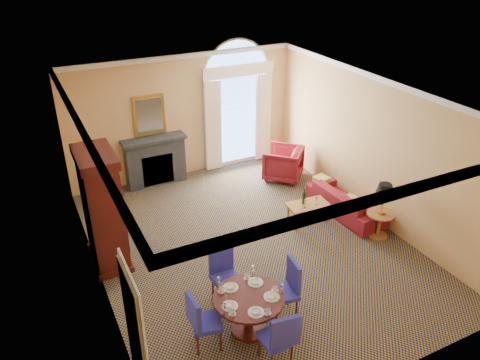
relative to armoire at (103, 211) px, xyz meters
name	(u,v)px	position (x,y,z in m)	size (l,w,h in m)	color
ground	(251,245)	(2.72, -0.81, -1.13)	(7.50, 7.50, 0.00)	black
room_envelope	(235,122)	(2.69, -0.14, 1.38)	(6.04, 7.52, 3.45)	tan
armoire	(103,211)	(0.00, 0.00, 0.00)	(0.67, 1.19, 2.34)	#3C110D
dining_table	(249,305)	(1.60, -2.89, -0.59)	(1.13, 1.13, 0.91)	#3C110D
dining_chair_north	(224,270)	(1.59, -1.96, -0.55)	(0.49, 0.49, 1.01)	#252694
dining_chair_south	(280,336)	(1.70, -3.69, -0.55)	(0.48, 0.50, 1.01)	#252694
dining_chair_east	(288,285)	(2.39, -2.78, -0.55)	(0.52, 0.51, 1.01)	#252694
dining_chair_west	(200,319)	(0.80, -2.85, -0.55)	(0.54, 0.54, 1.01)	#252694
sofa	(346,202)	(5.27, -0.64, -0.83)	(2.03, 0.79, 0.59)	maroon
armchair	(283,163)	(4.88, 1.52, -0.70)	(0.92, 0.94, 0.86)	maroon
coffee_table	(308,205)	(4.26, -0.57, -0.69)	(0.95, 0.58, 0.84)	#9B612E
side_table	(383,204)	(5.32, -1.70, -0.33)	(0.56, 0.56, 1.23)	#9B612E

